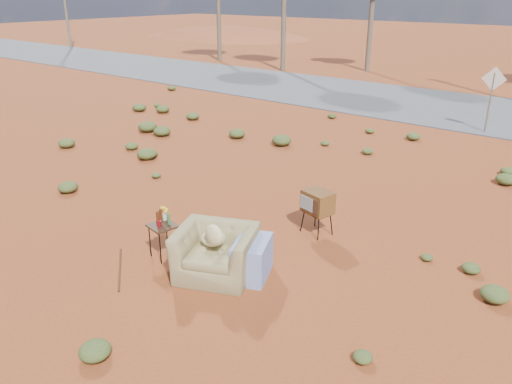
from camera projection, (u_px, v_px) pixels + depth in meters
The scene contains 9 objects.
ground at pixel (205, 256), 9.07m from camera, with size 140.00×140.00×0.00m, color maroon.
highway at pixel (467, 110), 19.90m from camera, with size 140.00×7.00×0.04m, color #565659.
dirt_mound at pixel (226, 37), 51.02m from camera, with size 26.00×18.00×2.00m, color brown.
armchair at pixel (222, 247), 8.28m from camera, with size 1.66×1.48×1.12m.
tv_unit at pixel (318, 202), 9.67m from camera, with size 0.64×0.57×0.89m.
side_table at pixel (163, 223), 8.84m from camera, with size 0.51×0.51×0.90m.
rusty_bar at pixel (120, 269), 8.61m from camera, with size 0.04×0.04×1.42m, color #4D2414.
road_sign at pixel (492, 88), 16.30m from camera, with size 0.78×0.06×2.19m.
scrub_patch at pixel (302, 174), 12.68m from camera, with size 17.49×8.07×0.33m.
Camera 1 is at (5.71, -5.63, 4.50)m, focal length 35.00 mm.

